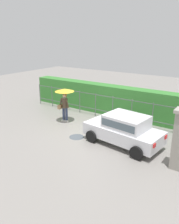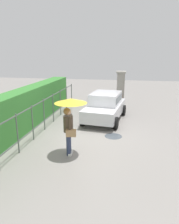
{
  "view_description": "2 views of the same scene",
  "coord_description": "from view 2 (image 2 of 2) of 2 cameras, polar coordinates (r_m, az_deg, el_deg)",
  "views": [
    {
      "loc": [
        6.43,
        -9.39,
        4.97
      ],
      "look_at": [
        -0.11,
        0.18,
        1.08
      ],
      "focal_mm": 36.81,
      "sensor_mm": 36.0,
      "label": 1
    },
    {
      "loc": [
        -8.98,
        -1.39,
        3.55
      ],
      "look_at": [
        -0.29,
        0.18,
        1.08
      ],
      "focal_mm": 34.15,
      "sensor_mm": 36.0,
      "label": 2
    }
  ],
  "objects": [
    {
      "name": "hedge_row",
      "position": [
        10.02,
        -18.55,
        -0.25
      ],
      "size": [
        12.25,
        0.9,
        1.9
      ],
      "primitive_type": "cube",
      "color": "#387F33",
      "rests_on": "ground"
    },
    {
      "name": "puddle_near",
      "position": [
        9.49,
        6.39,
        -6.45
      ],
      "size": [
        0.76,
        0.76,
        0.0
      ],
      "primitive_type": "cylinder",
      "color": "#4C545B",
      "rests_on": "ground"
    },
    {
      "name": "ground_plane",
      "position": [
        9.75,
        1.38,
        -5.74
      ],
      "size": [
        40.0,
        40.0,
        0.0
      ],
      "primitive_type": "plane",
      "color": "gray"
    },
    {
      "name": "gate_pillar",
      "position": [
        13.99,
        8.33,
        5.94
      ],
      "size": [
        0.6,
        0.6,
        2.42
      ],
      "color": "gray",
      "rests_on": "ground"
    },
    {
      "name": "fence_section",
      "position": [
        9.64,
        -13.48,
        -1.24
      ],
      "size": [
        11.3,
        0.05,
        1.5
      ],
      "color": "#59605B",
      "rests_on": "ground"
    },
    {
      "name": "car",
      "position": [
        11.52,
        4.25,
        1.79
      ],
      "size": [
        3.89,
        2.23,
        1.48
      ],
      "rotation": [
        0.0,
        0.0,
        3.02
      ],
      "color": "silver",
      "rests_on": "ground"
    },
    {
      "name": "pedestrian",
      "position": [
        7.39,
        -5.29,
        -0.23
      ],
      "size": [
        1.13,
        1.13,
        2.04
      ],
      "rotation": [
        0.0,
        0.0,
        -1.41
      ],
      "color": "#2D3856",
      "rests_on": "ground"
    }
  ]
}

